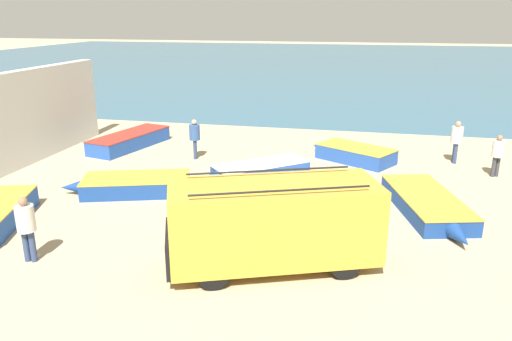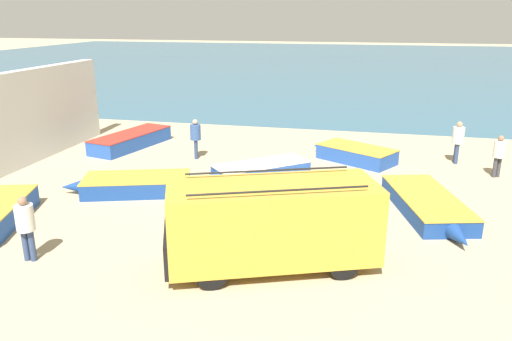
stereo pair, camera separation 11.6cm
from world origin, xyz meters
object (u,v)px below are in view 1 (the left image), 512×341
fishing_rowboat_6 (257,171)px  fisherman_0 (26,223)px  parked_van (273,222)px  fishing_rowboat_2 (133,185)px  fishing_rowboat_1 (428,204)px  fisherman_1 (195,135)px  fisherman_2 (457,138)px  fisherman_3 (498,152)px  fishing_rowboat_0 (353,153)px  fishing_rowboat_4 (133,139)px

fishing_rowboat_6 → fisherman_0: 8.90m
parked_van → fisherman_0: bearing=-11.4°
fishing_rowboat_2 → fisherman_0: 5.38m
fishing_rowboat_1 → fisherman_1: (-9.32, 4.28, 0.77)m
fisherman_2 → fisherman_3: bearing=126.6°
fishing_rowboat_0 → fishing_rowboat_6: fishing_rowboat_0 is taller
parked_van → fishing_rowboat_6: (-1.88, 6.70, -0.90)m
fishing_rowboat_0 → fisherman_1: fisherman_1 is taller
fishing_rowboat_4 → fishing_rowboat_6: size_ratio=1.36×
fisherman_1 → fisherman_0: bearing=65.5°
fisherman_0 → fisherman_2: bearing=-51.0°
parked_van → fishing_rowboat_6: 7.01m
fishing_rowboat_0 → fisherman_2: 4.34m
parked_van → fishing_rowboat_6: bearing=-95.8°
fishing_rowboat_6 → fisherman_2: (7.73, 3.97, 0.77)m
fishing_rowboat_4 → fisherman_3: bearing=-80.3°
fisherman_0 → fisherman_3: (13.24, 10.12, -0.06)m
fishing_rowboat_0 → fisherman_2: fisherman_2 is taller
fishing_rowboat_4 → fishing_rowboat_6: bearing=-103.1°
fishing_rowboat_6 → fisherman_0: (-4.24, -7.78, 0.74)m
fisherman_0 → fisherman_1: 10.02m
fishing_rowboat_6 → fisherman_0: bearing=20.5°
fisherman_1 → fisherman_3: fisherman_1 is taller
fisherman_1 → fishing_rowboat_4: bearing=-39.0°
parked_van → fisherman_0: (-6.12, -1.09, -0.16)m
parked_van → fisherman_0: 6.22m
fishing_rowboat_6 → fisherman_2: size_ratio=2.22×
fishing_rowboat_1 → fisherman_0: size_ratio=3.01×
fishing_rowboat_0 → fisherman_1: bearing=40.6°
fishing_rowboat_4 → parked_van: bearing=-125.4°
fisherman_2 → fishing_rowboat_4: bearing=0.7°
fisherman_2 → fishing_rowboat_2: bearing=27.7°
parked_van → fisherman_3: (7.12, 9.03, -0.21)m
fishing_rowboat_1 → fishing_rowboat_2: size_ratio=1.15×
fishing_rowboat_2 → fisherman_2: bearing=-169.3°
fishing_rowboat_0 → fisherman_1: size_ratio=2.23×
fisherman_3 → fishing_rowboat_0: bearing=-126.3°
parked_van → fishing_rowboat_6: parked_van is taller
fishing_rowboat_0 → fisherman_0: size_ratio=2.21×
parked_van → fishing_rowboat_1: bearing=-153.7°
fisherman_1 → fisherman_2: size_ratio=0.96×
fishing_rowboat_4 → fisherman_3: 15.94m
fishing_rowboat_4 → fishing_rowboat_6: (6.88, -3.51, -0.04)m
fishing_rowboat_4 → fisherman_1: size_ratio=3.12×
fisherman_2 → fisherman_3: size_ratio=1.09×
fishing_rowboat_1 → fishing_rowboat_4: bearing=-128.5°
fishing_rowboat_1 → fisherman_2: (1.68, 6.06, 0.81)m
fishing_rowboat_2 → fisherman_1: bearing=-116.6°
fishing_rowboat_0 → fishing_rowboat_2: size_ratio=0.85×
parked_van → fisherman_1: size_ratio=3.16×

